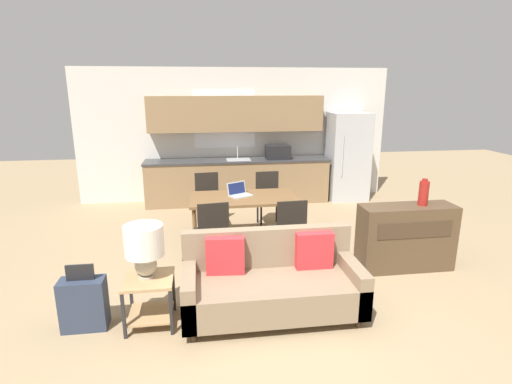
{
  "coord_description": "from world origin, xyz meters",
  "views": [
    {
      "loc": [
        -0.75,
        -3.65,
        2.34
      ],
      "look_at": [
        -0.02,
        1.5,
        0.95
      ],
      "focal_mm": 28.0,
      "sensor_mm": 36.0,
      "label": 1
    }
  ],
  "objects_px": {
    "table_lamp": "(144,245)",
    "dining_chair_far_right": "(268,196)",
    "dining_chair_far_left": "(208,197)",
    "dining_table": "(244,201)",
    "dining_chair_near_right": "(289,227)",
    "side_table": "(149,293)",
    "suitcase": "(84,304)",
    "vase": "(424,193)",
    "credenza": "(406,237)",
    "couch": "(271,282)",
    "laptop": "(239,192)",
    "dining_chair_near_left": "(212,230)",
    "refrigerator": "(347,157)"
  },
  "relations": [
    {
      "from": "dining_chair_far_left",
      "to": "dining_chair_near_left",
      "type": "bearing_deg",
      "value": -94.61
    },
    {
      "from": "couch",
      "to": "side_table",
      "type": "xyz_separation_m",
      "value": [
        -1.24,
        -0.05,
        0.0
      ]
    },
    {
      "from": "credenza",
      "to": "suitcase",
      "type": "bearing_deg",
      "value": -167.59
    },
    {
      "from": "dining_table",
      "to": "couch",
      "type": "relative_size",
      "value": 0.88
    },
    {
      "from": "dining_table",
      "to": "suitcase",
      "type": "distance_m",
      "value": 2.75
    },
    {
      "from": "credenza",
      "to": "dining_chair_near_left",
      "type": "distance_m",
      "value": 2.53
    },
    {
      "from": "couch",
      "to": "suitcase",
      "type": "height_order",
      "value": "couch"
    },
    {
      "from": "vase",
      "to": "refrigerator",
      "type": "bearing_deg",
      "value": 85.73
    },
    {
      "from": "laptop",
      "to": "suitcase",
      "type": "xyz_separation_m",
      "value": [
        -1.75,
        -2.11,
        -0.51
      ]
    },
    {
      "from": "dining_table",
      "to": "couch",
      "type": "distance_m",
      "value": 2.02
    },
    {
      "from": "dining_chair_near_right",
      "to": "couch",
      "type": "bearing_deg",
      "value": 65.99
    },
    {
      "from": "laptop",
      "to": "suitcase",
      "type": "height_order",
      "value": "laptop"
    },
    {
      "from": "couch",
      "to": "laptop",
      "type": "bearing_deg",
      "value": 93.45
    },
    {
      "from": "credenza",
      "to": "dining_chair_near_right",
      "type": "xyz_separation_m",
      "value": [
        -1.47,
        0.36,
        0.08
      ]
    },
    {
      "from": "side_table",
      "to": "credenza",
      "type": "relative_size",
      "value": 0.41
    },
    {
      "from": "dining_table",
      "to": "dining_chair_far_right",
      "type": "distance_m",
      "value": 0.94
    },
    {
      "from": "couch",
      "to": "dining_chair_far_right",
      "type": "distance_m",
      "value": 2.81
    },
    {
      "from": "table_lamp",
      "to": "vase",
      "type": "xyz_separation_m",
      "value": [
        3.37,
        0.83,
        0.18
      ]
    },
    {
      "from": "dining_chair_far_left",
      "to": "table_lamp",
      "type": "bearing_deg",
      "value": -108.52
    },
    {
      "from": "suitcase",
      "to": "laptop",
      "type": "bearing_deg",
      "value": 50.35
    },
    {
      "from": "dining_chair_near_left",
      "to": "dining_chair_far_right",
      "type": "distance_m",
      "value": 1.86
    },
    {
      "from": "vase",
      "to": "dining_chair_near_left",
      "type": "xyz_separation_m",
      "value": [
        -2.68,
        0.4,
        -0.51
      ]
    },
    {
      "from": "dining_chair_near_left",
      "to": "dining_chair_far_left",
      "type": "xyz_separation_m",
      "value": [
        -0.02,
        1.62,
        0.0
      ]
    },
    {
      "from": "dining_table",
      "to": "dining_chair_near_right",
      "type": "xyz_separation_m",
      "value": [
        0.52,
        -0.83,
        -0.16
      ]
    },
    {
      "from": "dining_chair_far_left",
      "to": "dining_chair_near_right",
      "type": "xyz_separation_m",
      "value": [
        1.04,
        -1.66,
        0.0
      ]
    },
    {
      "from": "dining_chair_near_right",
      "to": "side_table",
      "type": "bearing_deg",
      "value": 32.94
    },
    {
      "from": "suitcase",
      "to": "vase",
      "type": "bearing_deg",
      "value": 11.92
    },
    {
      "from": "dining_chair_far_right",
      "to": "refrigerator",
      "type": "bearing_deg",
      "value": 34.18
    },
    {
      "from": "dining_chair_far_right",
      "to": "dining_chair_far_left",
      "type": "xyz_separation_m",
      "value": [
        -1.03,
        0.06,
        0.0
      ]
    },
    {
      "from": "refrigerator",
      "to": "dining_table",
      "type": "relative_size",
      "value": 1.13
    },
    {
      "from": "dining_table",
      "to": "dining_chair_near_left",
      "type": "bearing_deg",
      "value": -122.76
    },
    {
      "from": "side_table",
      "to": "dining_chair_far_right",
      "type": "height_order",
      "value": "dining_chair_far_right"
    },
    {
      "from": "couch",
      "to": "credenza",
      "type": "height_order",
      "value": "couch"
    },
    {
      "from": "couch",
      "to": "table_lamp",
      "type": "distance_m",
      "value": 1.35
    },
    {
      "from": "couch",
      "to": "dining_chair_near_left",
      "type": "bearing_deg",
      "value": 115.11
    },
    {
      "from": "dining_chair_far_right",
      "to": "dining_chair_near_right",
      "type": "relative_size",
      "value": 1.0
    },
    {
      "from": "side_table",
      "to": "credenza",
      "type": "bearing_deg",
      "value": 15.06
    },
    {
      "from": "dining_chair_near_right",
      "to": "suitcase",
      "type": "bearing_deg",
      "value": 24.53
    },
    {
      "from": "dining_chair_far_right",
      "to": "dining_chair_far_left",
      "type": "bearing_deg",
      "value": 175.07
    },
    {
      "from": "suitcase",
      "to": "dining_chair_near_left",
      "type": "bearing_deg",
      "value": 43.56
    },
    {
      "from": "suitcase",
      "to": "dining_chair_near_right",
      "type": "bearing_deg",
      "value": 27.25
    },
    {
      "from": "dining_table",
      "to": "dining_chair_near_left",
      "type": "height_order",
      "value": "dining_chair_near_left"
    },
    {
      "from": "credenza",
      "to": "dining_chair_near_left",
      "type": "height_order",
      "value": "dining_chair_near_left"
    },
    {
      "from": "table_lamp",
      "to": "dining_chair_far_right",
      "type": "distance_m",
      "value": 3.29
    },
    {
      "from": "refrigerator",
      "to": "vase",
      "type": "distance_m",
      "value": 3.35
    },
    {
      "from": "dining_chair_far_left",
      "to": "laptop",
      "type": "distance_m",
      "value": 0.92
    },
    {
      "from": "credenza",
      "to": "table_lamp",
      "type": "bearing_deg",
      "value": -165.51
    },
    {
      "from": "couch",
      "to": "laptop",
      "type": "xyz_separation_m",
      "value": [
        -0.13,
        2.08,
        0.43
      ]
    },
    {
      "from": "side_table",
      "to": "table_lamp",
      "type": "bearing_deg",
      "value": 122.9
    },
    {
      "from": "side_table",
      "to": "couch",
      "type": "bearing_deg",
      "value": 2.23
    }
  ]
}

